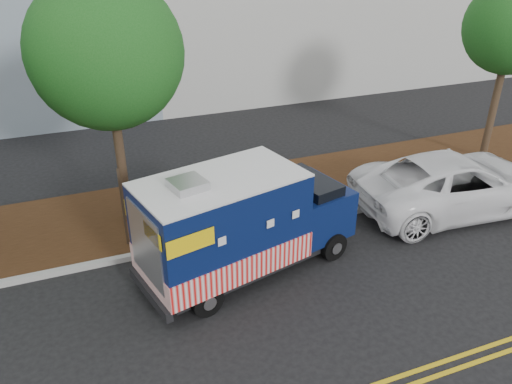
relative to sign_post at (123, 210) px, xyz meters
name	(u,v)px	position (x,y,z in m)	size (l,w,h in m)	color
ground	(183,281)	(1.04, -1.95, -1.20)	(120.00, 120.00, 0.00)	black
curb	(170,249)	(1.04, -0.55, -1.12)	(120.00, 0.18, 0.15)	#9E9E99
mulch_strip	(155,212)	(1.04, 1.55, -1.12)	(120.00, 4.00, 0.15)	black
tree_b	(106,53)	(0.23, 1.41, 3.76)	(3.93, 3.93, 6.94)	#38281C
tree_d	(512,27)	(13.28, 1.13, 3.66)	(3.16, 3.16, 6.46)	#38281C
sign_post	(123,210)	(0.00, 0.00, 0.00)	(0.06, 0.06, 2.40)	#473828
food_truck	(239,226)	(2.50, -2.06, 0.13)	(5.90, 3.28, 2.95)	black
white_car	(456,183)	(9.73, -1.37, -0.32)	(2.91, 6.32, 1.76)	white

